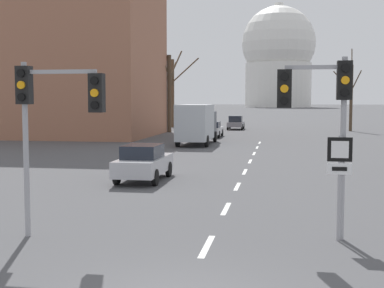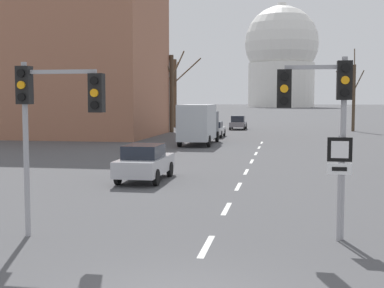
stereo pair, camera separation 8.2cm
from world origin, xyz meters
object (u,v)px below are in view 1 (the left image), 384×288
Objects in this scene: traffic_signal_near_right at (322,102)px; delivery_truck at (197,123)px; route_sign_post at (339,169)px; sedan_near_left at (144,162)px; traffic_signal_near_left at (50,105)px; sedan_mid_centre at (212,129)px; sedan_near_right at (236,123)px.

traffic_signal_near_right reaches higher than delivery_truck.
sedan_near_left is (-7.29, 8.84, -0.99)m from route_sign_post.
traffic_signal_near_left reaches higher than sedan_near_left.
sedan_near_left is 1.01× the size of sedan_mid_centre.
sedan_near_right reaches higher than sedan_near_left.
traffic_signal_near_right is at bearing -82.75° from sedan_near_right.
traffic_signal_near_right is 50.05m from sedan_near_right.
sedan_near_right is (-6.74, 49.74, -0.99)m from route_sign_post.
delivery_truck is at bearing 105.96° from route_sign_post.
delivery_truck is (-1.22, -21.90, 0.88)m from sedan_near_right.
traffic_signal_near_left is 50.64m from sedan_near_right.
route_sign_post is 50.20m from sedan_near_right.
sedan_mid_centre is 0.59× the size of delivery_truck.
sedan_near_left reaches higher than sedan_mid_centre.
sedan_mid_centre is (-0.55, 27.33, -0.05)m from sedan_near_left.
sedan_near_left is 19.03m from delivery_truck.
traffic_signal_near_left is at bearing -88.94° from sedan_mid_centre.
traffic_signal_near_right is at bearing 8.46° from traffic_signal_near_left.
sedan_mid_centre is at bearing 91.16° from sedan_near_left.
delivery_truck is at bearing 91.61° from traffic_signal_near_left.
delivery_truck is (-0.67, 19.00, 0.88)m from sedan_near_left.
delivery_truck reaches higher than sedan_near_right.
sedan_near_left is (-6.86, 8.68, -2.63)m from traffic_signal_near_right.
delivery_truck reaches higher than sedan_near_left.
sedan_near_left is at bearing -88.84° from sedan_mid_centre.
sedan_near_left is at bearing -87.98° from delivery_truck.
traffic_signal_near_left is 37.11m from sedan_mid_centre.
route_sign_post reaches higher than sedan_near_left.
route_sign_post reaches higher than sedan_near_right.
traffic_signal_near_left is 1.05× the size of sedan_mid_centre.
route_sign_post is 0.61× the size of sedan_near_left.
delivery_truck is (-0.12, -8.33, 0.93)m from sedan_mid_centre.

